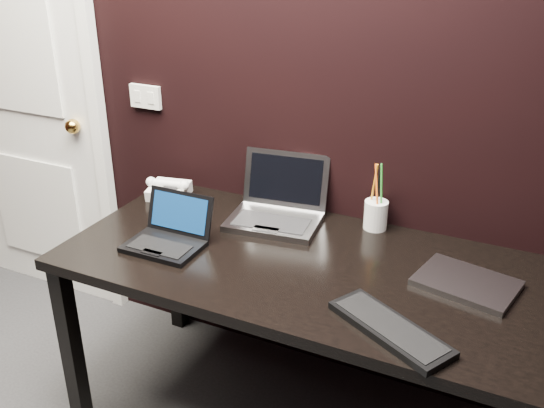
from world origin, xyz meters
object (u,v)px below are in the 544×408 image
at_px(netbook, 168,236).
at_px(silver_laptop, 277,210).
at_px(ext_keyboard, 390,329).
at_px(mobile_phone, 160,206).
at_px(desk_phone, 169,190).
at_px(closed_laptop, 466,283).
at_px(pen_cup, 376,214).
at_px(door, 21,96).
at_px(desk, 305,280).

height_order(netbook, silver_laptop, silver_laptop).
height_order(ext_keyboard, mobile_phone, mobile_phone).
xyz_separation_m(desk_phone, mobile_phone, (0.06, -0.15, 0.00)).
height_order(closed_laptop, desk_phone, desk_phone).
bearing_deg(pen_cup, closed_laptop, -34.80).
height_order(desk_phone, pen_cup, pen_cup).
xyz_separation_m(door, pen_cup, (1.79, -0.03, -0.24)).
relative_size(door, desk_phone, 10.77).
bearing_deg(mobile_phone, ext_keyboard, -19.12).
height_order(desk, netbook, netbook).
bearing_deg(mobile_phone, closed_laptop, -0.79).
relative_size(desk_phone, pen_cup, 0.76).
bearing_deg(desk, desk_phone, 161.63).
bearing_deg(silver_laptop, mobile_phone, -161.09).
relative_size(silver_laptop, mobile_phone, 3.89).
bearing_deg(desk_phone, desk, -18.37).
xyz_separation_m(door, desk, (1.65, -0.38, -0.38)).
height_order(mobile_phone, pen_cup, pen_cup).
bearing_deg(ext_keyboard, closed_laptop, 65.75).
xyz_separation_m(door, closed_laptop, (2.17, -0.30, -0.29)).
bearing_deg(pen_cup, door, 178.99).
bearing_deg(desk, netbook, -167.59).
bearing_deg(desk_phone, door, 171.77).
relative_size(mobile_phone, pen_cup, 0.37).
distance_m(netbook, closed_laptop, 1.03).
relative_size(door, netbook, 8.00).
height_order(netbook, ext_keyboard, netbook).
xyz_separation_m(silver_laptop, closed_laptop, (0.75, -0.17, -0.03)).
relative_size(netbook, closed_laptop, 0.78).
bearing_deg(silver_laptop, desk_phone, -179.70).
relative_size(door, silver_laptop, 5.60).
relative_size(desk, ext_keyboard, 4.25).
distance_m(door, pen_cup, 1.81).
height_order(desk, ext_keyboard, ext_keyboard).
bearing_deg(silver_laptop, door, 174.77).
relative_size(desk, closed_laptop, 4.97).
bearing_deg(desk, door, 167.18).
bearing_deg(mobile_phone, desk_phone, 112.44).
relative_size(netbook, desk_phone, 1.35).
bearing_deg(desk_phone, pen_cup, 6.64).
height_order(door, desk, door).
bearing_deg(door, netbook, -22.67).
bearing_deg(pen_cup, netbook, -144.48).
height_order(door, netbook, door).
xyz_separation_m(mobile_phone, pen_cup, (0.81, 0.25, 0.02)).
height_order(door, closed_laptop, door).
xyz_separation_m(ext_keyboard, mobile_phone, (-1.04, 0.36, 0.02)).
bearing_deg(door, desk, -12.82).
bearing_deg(closed_laptop, door, 172.18).
bearing_deg(closed_laptop, desk, -171.71).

